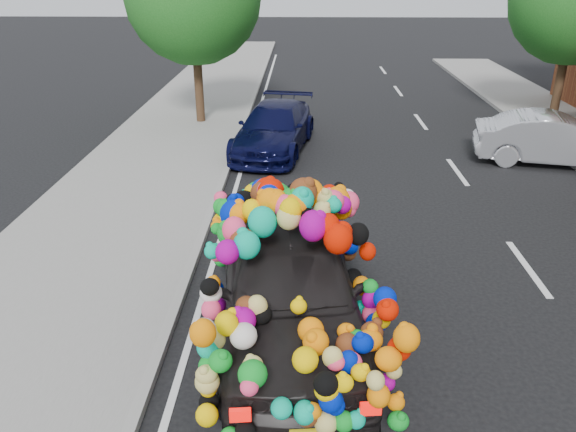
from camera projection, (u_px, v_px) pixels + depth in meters
name	position (u px, v px, depth m)	size (l,w,h in m)	color
ground	(324.00, 265.00, 10.02)	(100.00, 100.00, 0.00)	black
sidewalk	(86.00, 259.00, 10.09)	(4.00, 60.00, 0.12)	gray
kerb	(193.00, 261.00, 10.04)	(0.15, 60.00, 0.13)	gray
lane_markings	(528.00, 268.00, 9.93)	(6.00, 50.00, 0.01)	silver
plush_art_car	(289.00, 260.00, 7.74)	(2.77, 5.25, 2.31)	black
navy_sedan	(274.00, 128.00, 15.88)	(1.82, 4.48, 1.30)	black
silver_hatchback	(554.00, 139.00, 14.84)	(1.41, 4.04, 1.33)	#B6B8BE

